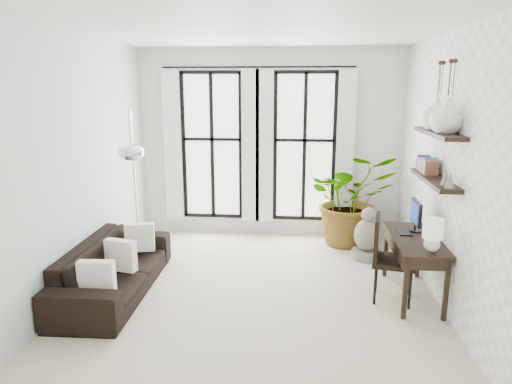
# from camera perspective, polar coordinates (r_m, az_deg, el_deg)

# --- Properties ---
(floor) EXTENTS (5.00, 5.00, 0.00)m
(floor) POSITION_cam_1_polar(r_m,az_deg,el_deg) (5.95, -0.03, -12.59)
(floor) COLOR beige
(floor) RESTS_ON ground
(ceiling) EXTENTS (5.00, 5.00, 0.00)m
(ceiling) POSITION_cam_1_polar(r_m,az_deg,el_deg) (5.39, -0.04, 19.71)
(ceiling) COLOR white
(ceiling) RESTS_ON wall_back
(wall_left) EXTENTS (0.00, 5.00, 5.00)m
(wall_left) POSITION_cam_1_polar(r_m,az_deg,el_deg) (6.09, -21.65, 2.91)
(wall_left) COLOR silver
(wall_left) RESTS_ON floor
(wall_right) EXTENTS (0.00, 5.00, 5.00)m
(wall_right) POSITION_cam_1_polar(r_m,az_deg,el_deg) (5.69, 23.15, 2.12)
(wall_right) COLOR white
(wall_right) RESTS_ON floor
(wall_back) EXTENTS (4.50, 0.00, 4.50)m
(wall_back) POSITION_cam_1_polar(r_m,az_deg,el_deg) (7.91, 1.71, 6.02)
(wall_back) COLOR white
(wall_back) RESTS_ON floor
(windows) EXTENTS (3.26, 0.13, 2.65)m
(windows) POSITION_cam_1_polar(r_m,az_deg,el_deg) (7.86, 0.22, 5.69)
(windows) COLOR white
(windows) RESTS_ON wall_back
(wall_shelves) EXTENTS (0.25, 1.30, 0.60)m
(wall_shelves) POSITION_cam_1_polar(r_m,az_deg,el_deg) (5.78, 21.47, 3.72)
(wall_shelves) COLOR black
(wall_shelves) RESTS_ON wall_right
(sofa) EXTENTS (0.94, 2.28, 0.66)m
(sofa) POSITION_cam_1_polar(r_m,az_deg,el_deg) (6.14, -17.31, -9.01)
(sofa) COLOR black
(sofa) RESTS_ON floor
(throw_pillows) EXTENTS (0.40, 1.52, 0.40)m
(throw_pillows) POSITION_cam_1_polar(r_m,az_deg,el_deg) (6.05, -16.54, -7.59)
(throw_pillows) COLOR white
(throw_pillows) RESTS_ON sofa
(plant) EXTENTS (1.55, 1.40, 1.54)m
(plant) POSITION_cam_1_polar(r_m,az_deg,el_deg) (7.65, 11.72, -0.83)
(plant) COLOR #2D7228
(plant) RESTS_ON floor
(desk) EXTENTS (0.55, 1.31, 1.16)m
(desk) POSITION_cam_1_polar(r_m,az_deg,el_deg) (5.89, 19.33, -6.03)
(desk) COLOR black
(desk) RESTS_ON floor
(desk_chair) EXTENTS (0.59, 0.59, 1.05)m
(desk_chair) POSITION_cam_1_polar(r_m,az_deg,el_deg) (5.82, 15.97, -7.32)
(desk_chair) COLOR black
(desk_chair) RESTS_ON floor
(arc_lamp) EXTENTS (0.73, 1.45, 2.34)m
(arc_lamp) POSITION_cam_1_polar(r_m,az_deg,el_deg) (6.28, -15.27, 5.57)
(arc_lamp) COLOR silver
(arc_lamp) RESTS_ON floor
(buddha) EXTENTS (0.45, 0.45, 0.81)m
(buddha) POSITION_cam_1_polar(r_m,az_deg,el_deg) (7.15, 13.74, -5.53)
(buddha) COLOR gray
(buddha) RESTS_ON floor
(vase_a) EXTENTS (0.37, 0.37, 0.38)m
(vase_a) POSITION_cam_1_polar(r_m,az_deg,el_deg) (5.45, 22.77, 8.79)
(vase_a) COLOR white
(vase_a) RESTS_ON shelf_upper
(vase_b) EXTENTS (0.37, 0.37, 0.38)m
(vase_b) POSITION_cam_1_polar(r_m,az_deg,el_deg) (5.83, 21.63, 9.12)
(vase_b) COLOR white
(vase_b) RESTS_ON shelf_upper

